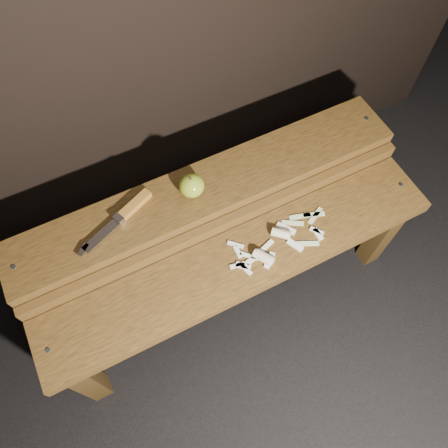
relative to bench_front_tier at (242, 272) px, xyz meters
name	(u,v)px	position (x,y,z in m)	size (l,w,h in m)	color
ground	(231,294)	(0.00, 0.06, -0.35)	(60.00, 60.00, 0.00)	black
bench_front_tier	(242,272)	(0.00, 0.00, 0.00)	(1.20, 0.20, 0.42)	#39250E
bench_rear_tier	(208,202)	(0.00, 0.23, 0.06)	(1.20, 0.21, 0.50)	#39250E
apple	(192,186)	(-0.05, 0.23, 0.18)	(0.07, 0.07, 0.08)	olive
knife	(127,212)	(-0.24, 0.25, 0.16)	(0.25, 0.12, 0.02)	#976021
apple_scraps	(273,246)	(0.10, 0.00, 0.08)	(0.34, 0.13, 0.03)	beige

